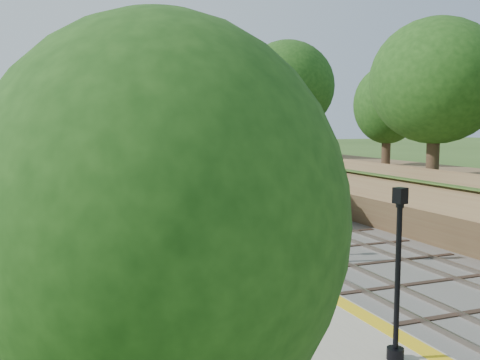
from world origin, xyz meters
name	(u,v)px	position (x,y,z in m)	size (l,w,h in m)	color
ground	(416,311)	(0.00, 0.00, 0.00)	(320.00, 320.00, 0.00)	#2D4C19
trackbed	(136,166)	(2.00, 60.00, 0.07)	(9.50, 170.00, 0.28)	#4C4944
platform	(150,226)	(-5.20, 16.00, 0.19)	(6.40, 68.00, 0.38)	gray
yellow_stripe	(199,220)	(-2.35, 16.00, 0.39)	(0.55, 68.00, 0.01)	gold
embankment	(195,151)	(10.35, 60.00, 1.95)	(10.64, 170.00, 11.70)	brown
signal_gantry	(146,132)	(2.47, 54.99, 4.82)	(8.40, 0.38, 6.20)	slate
trees_behind_platform	(32,147)	(-11.17, 20.67, 4.53)	(7.82, 53.32, 7.21)	#332316
train	(108,146)	(0.00, 73.31, 2.31)	(3.07, 123.19, 4.52)	black
lamppost_mid	(397,284)	(-3.33, -3.31, 2.21)	(0.40, 0.40, 4.09)	black
lamppost_far	(233,209)	(-3.23, 7.92, 2.27)	(0.42, 0.42, 4.24)	black
signal_platform	(252,165)	(-2.90, 6.66, 4.25)	(0.37, 0.29, 6.30)	slate
signal_farside	(271,154)	(6.20, 24.78, 3.54)	(0.31, 0.24, 5.60)	slate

